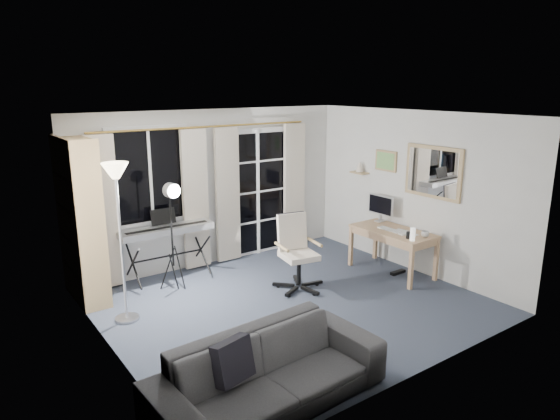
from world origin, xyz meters
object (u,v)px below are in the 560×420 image
object	(u,v)px
torchiere_lamp	(117,195)
keyboard_piano	(167,231)
office_chair	(295,245)
monitor	(381,206)
mug	(425,233)
sofa	(269,362)
studio_light	(172,203)
desk	(393,235)
bookshelf	(78,225)

from	to	relation	value
torchiere_lamp	keyboard_piano	size ratio (longest dim) A/B	1.42
torchiere_lamp	keyboard_piano	bearing A→B (deg)	43.89
keyboard_piano	office_chair	xyz separation A→B (m)	(1.34, -1.25, -0.13)
keyboard_piano	monitor	distance (m)	3.28
mug	sofa	size ratio (longest dim) A/B	0.05
studio_light	desk	size ratio (longest dim) A/B	1.23
mug	sofa	xyz separation A→B (m)	(-3.39, -1.07, -0.30)
office_chair	desk	xyz separation A→B (m)	(1.49, -0.43, -0.02)
torchiere_lamp	desk	bearing A→B (deg)	-11.75
torchiere_lamp	mug	bearing A→B (deg)	-18.36
bookshelf	monitor	xyz separation A→B (m)	(4.20, -1.24, -0.10)
torchiere_lamp	studio_light	xyz separation A→B (m)	(0.86, 0.48, -0.30)
bookshelf	desk	xyz separation A→B (m)	(4.01, -1.69, -0.43)
desk	bookshelf	bearing A→B (deg)	156.40
mug	studio_light	bearing A→B (deg)	149.58
studio_light	office_chair	bearing A→B (deg)	-39.52
bookshelf	monitor	bearing A→B (deg)	-16.96
studio_light	keyboard_piano	bearing A→B (deg)	70.92
bookshelf	office_chair	world-z (taller)	bookshelf
desk	monitor	size ratio (longest dim) A/B	2.61
office_chair	monitor	world-z (taller)	monitor
studio_light	mug	xyz separation A→B (m)	(3.01, -1.77, -0.51)
torchiere_lamp	office_chair	xyz separation A→B (m)	(2.27, -0.35, -0.93)
keyboard_piano	desk	distance (m)	3.30
bookshelf	torchiere_lamp	world-z (taller)	bookshelf
desk	mug	world-z (taller)	mug
bookshelf	desk	bearing A→B (deg)	-23.40
keyboard_piano	monitor	size ratio (longest dim) A/B	2.80
keyboard_piano	sofa	size ratio (longest dim) A/B	0.62
bookshelf	keyboard_piano	world-z (taller)	bookshelf
sofa	keyboard_piano	bearing A→B (deg)	79.24
studio_light	desk	bearing A→B (deg)	-32.52
sofa	office_chair	bearing A→B (deg)	45.26
office_chair	mug	distance (m)	1.85
desk	monitor	distance (m)	0.59
torchiere_lamp	keyboard_piano	world-z (taller)	torchiere_lamp
office_chair	monitor	size ratio (longest dim) A/B	2.15
keyboard_piano	sofa	distance (m)	3.29
mug	keyboard_piano	bearing A→B (deg)	143.43
keyboard_piano	desk	size ratio (longest dim) A/B	1.08
office_chair	desk	world-z (taller)	office_chair
torchiere_lamp	mug	size ratio (longest dim) A/B	17.46
bookshelf	torchiere_lamp	size ratio (longest dim) A/B	1.12
desk	sofa	world-z (taller)	sofa
monitor	mug	xyz separation A→B (m)	(-0.10, -0.95, -0.20)
monitor	torchiere_lamp	bearing A→B (deg)	174.50
torchiere_lamp	desk	distance (m)	3.96
bookshelf	keyboard_piano	distance (m)	1.21
bookshelf	studio_light	xyz separation A→B (m)	(1.10, -0.43, 0.22)
studio_light	office_chair	world-z (taller)	studio_light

